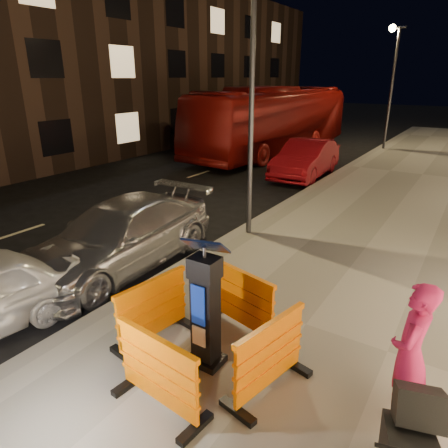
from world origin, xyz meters
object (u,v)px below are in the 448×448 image
Objects in this scene: barrier_back at (242,300)px; barrier_bldgside at (269,357)px; barrier_front at (158,373)px; car_red at (305,177)px; car_silver at (123,265)px; barrier_kerbside at (153,310)px; bus_doubledecker at (272,153)px; stroller at (410,448)px; man at (410,354)px; parking_kiosk at (205,306)px.

barrier_back is 1.34m from barrier_bldgside.
barrier_front is 12.96m from car_red.
barrier_front is 4.41m from car_silver.
barrier_back is at bearing -14.11° from car_silver.
car_silver is (-3.44, 0.78, -0.64)m from barrier_back.
barrier_kerbside is 0.10× the size of bus_doubledecker.
stroller is at bearing -21.03° from car_silver.
bus_doubledecker is at bearing 102.07° from car_silver.
barrier_kerbside is at bearing -121.65° from barrier_back.
barrier_back is 0.27× the size of car_silver.
barrier_front is 17.99m from bus_doubledecker.
man is (5.67, -11.11, 1.01)m from car_red.
man is at bearing -66.47° from car_red.
man reaches higher than car_red.
barrier_back is (0.00, 1.90, 0.00)m from barrier_front.
parking_kiosk is 12.08m from car_red.
stroller is at bearing -56.43° from bus_doubledecker.
barrier_front is 0.27× the size of car_silver.
barrier_front reaches higher than car_silver.
car_silver is at bearing 63.57° from barrier_kerbside.
bus_doubledecker reaches higher than stroller.
stroller is (5.87, -12.01, 0.63)m from car_red.
barrier_bldgside is (0.95, -0.95, 0.00)m from barrier_back.
bus_doubledecker is (-7.72, 15.70, -0.64)m from barrier_bldgside.
barrier_back is 0.10× the size of bus_doubledecker.
barrier_back and barrier_kerbside have the same top height.
barrier_kerbside is at bearing -78.03° from man.
car_red is 4.64× the size of stroller.
man is at bearing -59.89° from barrier_bldgside.
barrier_back is at bearing -61.94° from bus_doubledecker.
barrier_back is at bearing -97.29° from man.
car_silver is (-4.39, 1.73, -0.64)m from barrier_bldgside.
man reaches higher than bus_doubledecker.
bus_doubledecker is (-3.52, 4.12, 0.00)m from car_red.
parking_kiosk is 3.99m from car_silver.
car_silver is at bearing -73.18° from bus_doubledecker.
car_red is 13.38m from stroller.
barrier_bldgside reaches higher than stroller.
barrier_bldgside is (0.95, 0.00, -0.39)m from parking_kiosk.
stroller is at bearing -67.46° from car_red.
stroller is (2.61, -0.43, -0.40)m from parking_kiosk.
man reaches higher than barrier_front.
bus_doubledecker is at bearing 123.69° from parking_kiosk.
car_silver is 9.85m from car_red.
parking_kiosk is 17.13m from bus_doubledecker.
car_silver is at bearing -98.12° from man.
man is 0.99m from stroller.
stroller is at bearing 0.93° from parking_kiosk.
car_silver is (-3.44, 1.73, -1.04)m from parking_kiosk.
barrier_bldgside is 1.31× the size of stroller.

